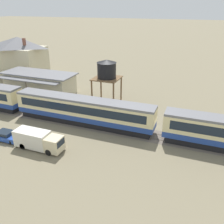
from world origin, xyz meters
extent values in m
plane|color=#7A7056|center=(0.00, 0.00, 0.00)|extent=(600.00, 600.00, 0.00)
cylinder|color=black|center=(4.50, -1.51, 0.45)|extent=(0.90, 0.18, 0.90)
cylinder|color=black|center=(4.50, -0.08, 0.45)|extent=(0.90, 0.18, 0.90)
cube|color=#234293|center=(-11.27, -0.79, 1.30)|extent=(21.72, 2.82, 0.80)
cube|color=beige|center=(-11.27, -0.79, 2.77)|extent=(21.72, 2.82, 2.14)
cube|color=#192330|center=(-11.27, -0.79, 2.88)|extent=(19.98, 2.86, 1.20)
cube|color=slate|center=(-11.27, -0.79, 3.99)|extent=(21.72, 2.65, 0.30)
cube|color=black|center=(-11.27, -0.79, 0.46)|extent=(20.85, 2.42, 0.88)
cylinder|color=black|center=(-4.10, -1.51, 0.45)|extent=(0.90, 0.18, 0.90)
cylinder|color=black|center=(-4.10, -0.08, 0.45)|extent=(0.90, 0.18, 0.90)
cylinder|color=black|center=(-18.44, -1.51, 0.45)|extent=(0.90, 0.18, 0.90)
cylinder|color=black|center=(-18.44, -0.08, 0.45)|extent=(0.90, 0.18, 0.90)
cylinder|color=black|center=(-27.04, -0.08, 0.45)|extent=(0.90, 0.18, 0.90)
cube|color=#665B51|center=(-9.13, -0.79, 0.01)|extent=(103.33, 3.60, 0.01)
cube|color=#4C4238|center=(-9.13, -1.51, 0.02)|extent=(103.33, 0.12, 0.04)
cube|color=#4C4238|center=(-9.13, -0.08, 0.02)|extent=(103.33, 0.12, 0.04)
cube|color=beige|center=(-26.03, 8.78, 1.98)|extent=(13.99, 5.44, 3.95)
cube|color=slate|center=(-26.03, 8.78, 4.05)|extent=(15.10, 5.88, 0.20)
cube|color=slate|center=(-26.03, 5.25, 3.55)|extent=(13.43, 1.60, 0.16)
cylinder|color=brown|center=(-26.03, 4.65, 1.74)|extent=(0.14, 0.14, 3.47)
cube|color=beige|center=(-38.11, 17.75, 3.61)|extent=(11.55, 7.85, 7.22)
pyramid|color=slate|center=(-38.11, 17.75, 8.41)|extent=(12.47, 8.48, 2.38)
cube|color=brown|center=(-34.87, 16.18, 8.53)|extent=(0.56, 0.56, 2.14)
cylinder|color=brown|center=(-9.00, 10.21, 2.33)|extent=(0.28, 0.28, 4.66)
cylinder|color=brown|center=(-13.07, 10.21, 2.33)|extent=(0.28, 0.28, 4.66)
cylinder|color=brown|center=(-9.00, 6.13, 2.33)|extent=(0.28, 0.28, 4.66)
cylinder|color=brown|center=(-13.07, 6.13, 2.33)|extent=(0.28, 0.28, 4.66)
cube|color=brown|center=(-11.04, 8.17, 4.74)|extent=(4.57, 4.57, 0.16)
cylinder|color=black|center=(-11.04, 8.17, 6.17)|extent=(3.28, 3.28, 2.70)
cone|color=black|center=(-11.04, 8.17, 7.77)|extent=(3.45, 3.45, 0.50)
cube|color=#284CA8|center=(-18.76, -8.77, 0.48)|extent=(4.06, 1.86, 0.63)
cube|color=#192330|center=(-18.88, -8.77, 1.03)|extent=(2.04, 1.58, 0.46)
cylinder|color=black|center=(-17.49, -9.55, 0.31)|extent=(0.62, 0.20, 0.62)
cylinder|color=black|center=(-17.52, -7.95, 0.31)|extent=(0.62, 0.20, 0.62)
cylinder|color=black|center=(-20.02, -7.99, 0.31)|extent=(0.62, 0.20, 0.62)
cube|color=beige|center=(-11.05, -8.94, 1.13)|extent=(1.91, 1.93, 1.82)
cube|color=#192330|center=(-10.08, -8.94, 1.49)|extent=(0.03, 1.61, 0.80)
cube|color=silver|center=(-14.23, -8.94, 1.26)|extent=(4.46, 2.01, 2.09)
cylinder|color=black|center=(-11.36, -9.82, 0.40)|extent=(0.80, 0.26, 0.80)
cylinder|color=black|center=(-11.36, -8.07, 0.40)|extent=(0.80, 0.26, 0.80)
cylinder|color=black|center=(-15.18, -9.82, 0.40)|extent=(0.80, 0.26, 0.80)
cylinder|color=black|center=(-15.18, -8.07, 0.40)|extent=(0.80, 0.26, 0.80)
camera|label=1|loc=(4.30, -29.45, 16.57)|focal=38.00mm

